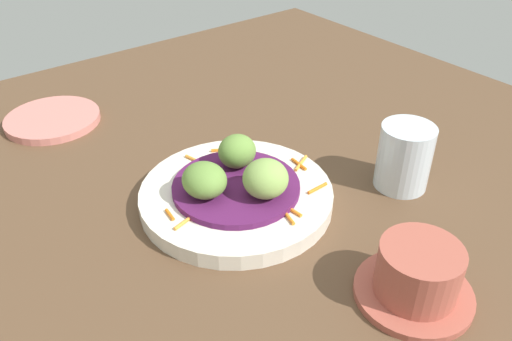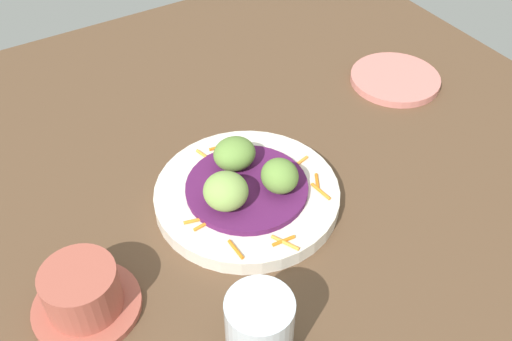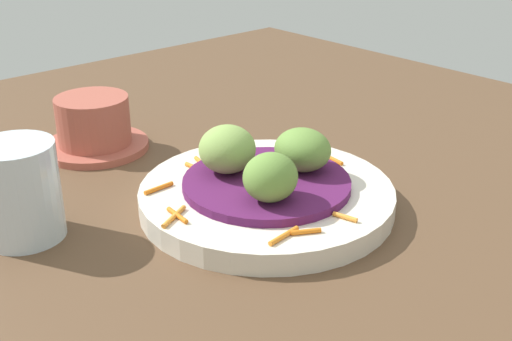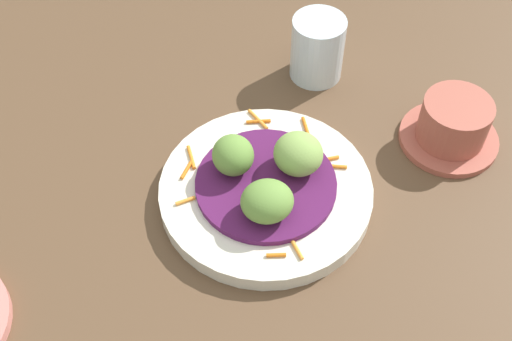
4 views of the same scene
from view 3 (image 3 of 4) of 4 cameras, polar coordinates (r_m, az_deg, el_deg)
The scene contains 9 objects.
table_surface at distance 58.89cm, azimuth -1.35°, elevation -4.55°, with size 110.00×110.00×2.00cm, color brown.
main_plate at distance 58.94cm, azimuth 0.93°, elevation -2.32°, with size 23.06×23.06×1.98cm, color silver.
cabbage_bed at distance 58.33cm, azimuth 0.94°, elevation -1.11°, with size 15.16×15.16×0.78cm, color #51194C.
carrot_garnish at distance 56.67cm, azimuth -1.19°, elevation -2.14°, with size 19.02×21.01×0.40cm.
guac_scoop_left at distance 59.53cm, azimuth 4.12°, elevation 1.85°, with size 4.97×5.42×3.89cm, color olive.
guac_scoop_center at distance 58.94cm, azimuth -2.54°, elevation 1.90°, with size 5.32×5.22×4.37cm, color #84A851.
guac_scoop_right at distance 53.69cm, azimuth 1.30°, elevation -0.58°, with size 4.75×4.47×4.13cm, color olive.
terracotta_bowl at distance 72.86cm, azimuth -14.04°, elevation 3.76°, with size 11.49×11.49×6.01cm.
water_glass at distance 56.24cm, azimuth -20.06°, elevation -1.74°, with size 6.61×6.61×8.28cm, color silver.
Camera 3 is at (39.17, -33.36, 29.65)cm, focal length 45.53 mm.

